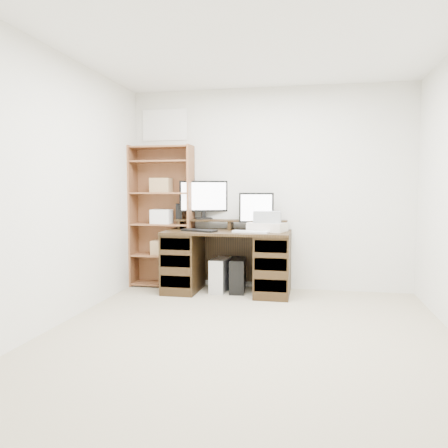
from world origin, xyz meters
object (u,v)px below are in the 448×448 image
(monitor_small, at_px, (256,210))
(bookshelf, at_px, (162,215))
(tower_black, at_px, (238,275))
(monitor_wide, at_px, (204,198))
(tower_silver, at_px, (221,275))
(printer, at_px, (267,227))
(desk, at_px, (227,261))

(monitor_small, relative_size, bookshelf, 0.25)
(tower_black, bearing_deg, monitor_wide, 151.70)
(tower_black, bearing_deg, tower_silver, 179.79)
(printer, distance_m, tower_silver, 0.83)
(tower_silver, bearing_deg, desk, -18.50)
(bookshelf, bearing_deg, tower_black, -8.68)
(monitor_wide, xyz_separation_m, tower_silver, (0.27, -0.22, -0.94))
(printer, bearing_deg, bookshelf, -171.45)
(monitor_wide, height_order, bookshelf, bookshelf)
(tower_silver, xyz_separation_m, tower_black, (0.21, 0.02, 0.00))
(desk, height_order, bookshelf, bookshelf)
(monitor_small, bearing_deg, tower_black, -167.93)
(monitor_wide, distance_m, bookshelf, 0.58)
(monitor_wide, height_order, tower_silver, monitor_wide)
(monitor_wide, relative_size, printer, 1.40)
(tower_silver, distance_m, bookshelf, 1.09)
(tower_black, relative_size, bookshelf, 0.23)
(printer, distance_m, bookshelf, 1.39)
(desk, relative_size, tower_black, 3.56)
(bookshelf, bearing_deg, printer, -7.13)
(printer, relative_size, tower_black, 0.99)
(printer, xyz_separation_m, tower_black, (-0.36, 0.02, -0.60))
(monitor_wide, height_order, monitor_small, monitor_wide)
(desk, relative_size, monitor_small, 3.28)
(monitor_wide, bearing_deg, tower_silver, -61.33)
(desk, xyz_separation_m, bookshelf, (-0.89, 0.21, 0.53))
(printer, xyz_separation_m, tower_silver, (-0.57, -0.00, -0.60))
(monitor_wide, relative_size, tower_silver, 1.44)
(desk, bearing_deg, monitor_wide, 143.89)
(monitor_small, bearing_deg, printer, -33.11)
(monitor_wide, relative_size, tower_black, 1.39)
(monitor_small, height_order, bookshelf, bookshelf)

